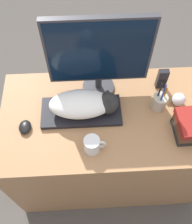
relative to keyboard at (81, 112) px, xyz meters
name	(u,v)px	position (x,y,z in m)	size (l,w,h in m)	color
ground_plane	(109,208)	(0.15, -0.34, -0.78)	(12.00, 12.00, 0.00)	#4C4742
desk	(107,145)	(0.15, -0.02, -0.40)	(1.19, 0.63, 0.77)	#9E7047
keyboard	(81,112)	(0.00, 0.00, 0.00)	(0.43, 0.19, 0.02)	black
cat	(86,104)	(0.03, 0.00, 0.07)	(0.36, 0.17, 0.14)	white
monitor	(99,54)	(0.10, 0.16, 0.26)	(0.52, 0.18, 0.49)	#333338
computer_mouse	(25,127)	(-0.29, -0.08, 0.00)	(0.06, 0.08, 0.03)	black
coffee_mug	(93,145)	(0.05, -0.21, 0.03)	(0.11, 0.08, 0.09)	silver
pen_cup	(159,102)	(0.42, 0.01, 0.04)	(0.08, 0.08, 0.22)	#B2A893
baseball	(179,100)	(0.53, 0.03, 0.02)	(0.07, 0.07, 0.07)	silver
phone	(162,79)	(0.46, 0.16, 0.05)	(0.05, 0.03, 0.13)	black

